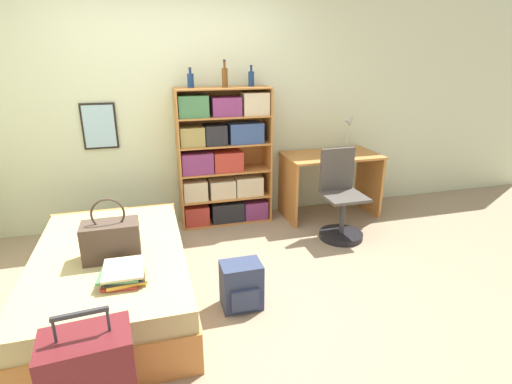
# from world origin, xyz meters

# --- Properties ---
(ground_plane) EXTENTS (14.00, 14.00, 0.00)m
(ground_plane) POSITION_xyz_m (0.00, 0.00, 0.00)
(ground_plane) COLOR gray
(wall_back) EXTENTS (10.00, 0.09, 2.60)m
(wall_back) POSITION_xyz_m (-0.00, 1.58, 1.30)
(wall_back) COLOR beige
(wall_back) RESTS_ON ground_plane
(bed) EXTENTS (1.12, 1.85, 0.45)m
(bed) POSITION_xyz_m (-0.66, 0.02, 0.22)
(bed) COLOR #B77538
(bed) RESTS_ON ground_plane
(handbag) EXTENTS (0.39, 0.22, 0.46)m
(handbag) POSITION_xyz_m (-0.61, -0.10, 0.59)
(handbag) COLOR #47382D
(handbag) RESTS_ON bed
(book_stack_on_bed) EXTENTS (0.31, 0.32, 0.09)m
(book_stack_on_bed) POSITION_xyz_m (-0.53, -0.43, 0.50)
(book_stack_on_bed) COLOR #B2382D
(book_stack_on_bed) RESTS_ON bed
(bookcase) EXTENTS (1.02, 0.33, 1.52)m
(bookcase) POSITION_xyz_m (0.49, 1.36, 0.74)
(bookcase) COLOR #B77538
(bookcase) RESTS_ON ground_plane
(bottle_green) EXTENTS (0.07, 0.07, 0.20)m
(bottle_green) POSITION_xyz_m (0.19, 1.39, 1.60)
(bottle_green) COLOR navy
(bottle_green) RESTS_ON bookcase
(bottle_brown) EXTENTS (0.06, 0.06, 0.28)m
(bottle_brown) POSITION_xyz_m (0.53, 1.33, 1.62)
(bottle_brown) COLOR brown
(bottle_brown) RESTS_ON bookcase
(bottle_clear) EXTENTS (0.06, 0.06, 0.22)m
(bottle_clear) POSITION_xyz_m (0.83, 1.39, 1.60)
(bottle_clear) COLOR navy
(bottle_clear) RESTS_ON bookcase
(desk) EXTENTS (1.09, 0.62, 0.75)m
(desk) POSITION_xyz_m (1.75, 1.22, 0.51)
(desk) COLOR #B77538
(desk) RESTS_ON ground_plane
(desk_lamp) EXTENTS (0.15, 0.10, 0.46)m
(desk_lamp) POSITION_xyz_m (1.95, 1.21, 1.06)
(desk_lamp) COLOR #ADA89E
(desk_lamp) RESTS_ON desk
(desk_chair) EXTENTS (0.46, 0.46, 0.93)m
(desk_chair) POSITION_xyz_m (1.59, 0.63, 0.31)
(desk_chair) COLOR black
(desk_chair) RESTS_ON ground_plane
(backpack) EXTENTS (0.30, 0.25, 0.37)m
(backpack) POSITION_xyz_m (0.29, -0.30, 0.18)
(backpack) COLOR #2D3856
(backpack) RESTS_ON ground_plane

